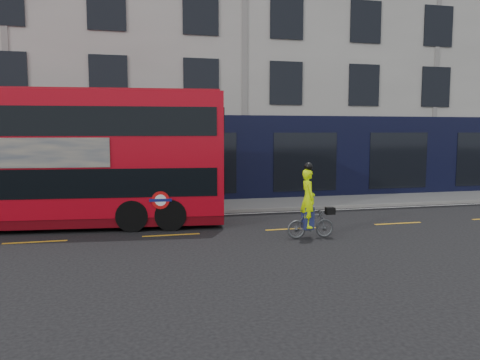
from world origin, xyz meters
name	(u,v)px	position (x,y,z in m)	size (l,w,h in m)	color
ground	(308,239)	(0.00, 0.00, 0.00)	(120.00, 120.00, 0.00)	black
pavement	(253,205)	(0.00, 6.50, 0.06)	(60.00, 3.00, 0.12)	slate
kerb	(262,210)	(0.00, 5.00, 0.07)	(60.00, 0.12, 0.13)	gray
building_terrace	(223,55)	(0.00, 12.94, 7.49)	(50.00, 10.07, 15.00)	#B0AEA6
road_edge_line	(264,213)	(0.00, 4.70, 0.00)	(58.00, 0.10, 0.01)	silver
lane_dashes	(291,229)	(0.00, 1.50, 0.00)	(58.00, 0.12, 0.01)	#BF8616
bus	(54,158)	(-7.72, 3.77, 2.37)	(11.66, 3.71, 4.63)	#A90614
cyclist	(310,212)	(0.08, 0.10, 0.82)	(1.51, 0.66, 2.33)	#494C4E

